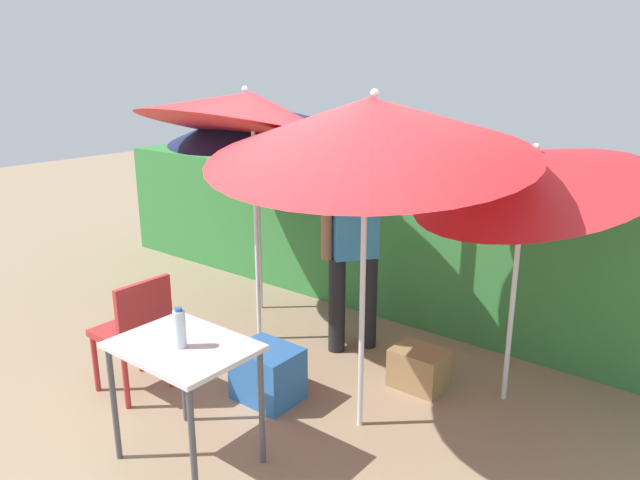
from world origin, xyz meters
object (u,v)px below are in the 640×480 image
(umbrella_navy, at_px, (257,120))
(bottle_water, at_px, (180,329))
(umbrella_rainbow, at_px, (370,127))
(umbrella_yellow, at_px, (530,171))
(chair_plastic, at_px, (135,328))
(crate_cardboard, at_px, (419,368))
(folding_table, at_px, (184,359))
(cooler_box, at_px, (268,374))
(umbrella_orange, at_px, (249,111))
(person_vendor, at_px, (354,243))

(umbrella_navy, relative_size, bottle_water, 8.69)
(umbrella_rainbow, relative_size, umbrella_yellow, 1.11)
(umbrella_rainbow, distance_m, umbrella_navy, 2.19)
(umbrella_rainbow, distance_m, chair_plastic, 2.22)
(chair_plastic, relative_size, crate_cardboard, 2.27)
(umbrella_rainbow, bearing_deg, folding_table, -122.72)
(umbrella_navy, xyz_separation_m, folding_table, (1.31, -2.00, -1.16))
(cooler_box, xyz_separation_m, crate_cardboard, (0.77, 0.83, -0.05))
(umbrella_orange, distance_m, umbrella_yellow, 2.19)
(umbrella_rainbow, xyz_separation_m, umbrella_orange, (-1.50, 0.52, -0.01))
(umbrella_navy, bearing_deg, folding_table, -56.79)
(crate_cardboard, relative_size, bottle_water, 1.63)
(umbrella_rainbow, distance_m, crate_cardboard, 1.95)
(umbrella_orange, bearing_deg, chair_plastic, -91.49)
(person_vendor, height_order, folding_table, person_vendor)
(person_vendor, xyz_separation_m, bottle_water, (0.13, -1.88, -0.04))
(umbrella_navy, bearing_deg, crate_cardboard, -10.38)
(umbrella_orange, height_order, folding_table, umbrella_orange)
(umbrella_yellow, distance_m, folding_table, 2.45)
(umbrella_rainbow, bearing_deg, umbrella_orange, 160.88)
(umbrella_orange, xyz_separation_m, chair_plastic, (-0.03, -1.19, -1.46))
(umbrella_orange, height_order, bottle_water, umbrella_orange)
(cooler_box, xyz_separation_m, folding_table, (0.11, -0.81, 0.48))
(umbrella_navy, bearing_deg, chair_plastic, -77.02)
(chair_plastic, bearing_deg, person_vendor, 62.42)
(umbrella_yellow, bearing_deg, umbrella_orange, -170.12)
(umbrella_yellow, bearing_deg, person_vendor, -179.72)
(person_vendor, relative_size, bottle_water, 7.83)
(umbrella_orange, height_order, cooler_box, umbrella_orange)
(umbrella_navy, distance_m, cooler_box, 2.35)
(person_vendor, height_order, cooler_box, person_vendor)
(bottle_water, bearing_deg, umbrella_yellow, 56.73)
(person_vendor, bearing_deg, chair_plastic, -117.58)
(umbrella_rainbow, relative_size, crate_cardboard, 5.92)
(chair_plastic, xyz_separation_m, folding_table, (0.92, -0.29, 0.17))
(umbrella_rainbow, height_order, folding_table, umbrella_rainbow)
(person_vendor, height_order, crate_cardboard, person_vendor)
(umbrella_navy, xyz_separation_m, crate_cardboard, (1.96, -0.36, -1.69))
(umbrella_yellow, bearing_deg, folding_table, -124.16)
(folding_table, bearing_deg, bottle_water, -55.96)
(umbrella_navy, height_order, crate_cardboard, umbrella_navy)
(cooler_box, bearing_deg, person_vendor, 89.54)
(umbrella_yellow, relative_size, folding_table, 2.61)
(umbrella_yellow, bearing_deg, chair_plastic, -144.35)
(umbrella_yellow, distance_m, bottle_water, 2.38)
(chair_plastic, bearing_deg, umbrella_yellow, 35.65)
(umbrella_orange, relative_size, chair_plastic, 2.63)
(umbrella_rainbow, height_order, bottle_water, umbrella_rainbow)
(umbrella_orange, xyz_separation_m, umbrella_yellow, (2.14, 0.37, -0.30))
(umbrella_yellow, distance_m, cooler_box, 2.27)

